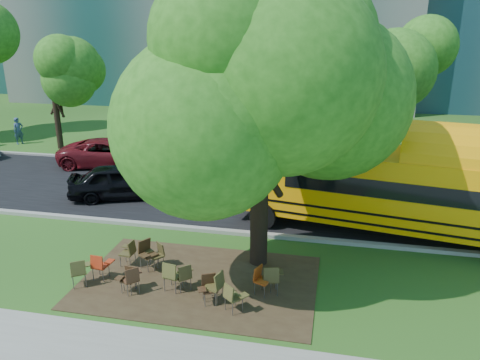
% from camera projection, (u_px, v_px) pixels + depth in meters
% --- Properties ---
extents(ground, '(160.00, 160.00, 0.00)m').
position_uv_depth(ground, '(173.00, 270.00, 14.73)').
color(ground, '#224816').
rests_on(ground, ground).
extents(dirt_patch, '(7.00, 4.50, 0.03)m').
position_uv_depth(dirt_patch, '(199.00, 281.00, 14.07)').
color(dirt_patch, '#382819').
rests_on(dirt_patch, ground).
extents(asphalt_road, '(80.00, 8.00, 0.04)m').
position_uv_depth(asphalt_road, '(225.00, 194.00, 21.22)').
color(asphalt_road, black).
rests_on(asphalt_road, ground).
extents(kerb_near, '(80.00, 0.25, 0.14)m').
position_uv_depth(kerb_near, '(200.00, 229.00, 17.49)').
color(kerb_near, gray).
rests_on(kerb_near, ground).
extents(kerb_far, '(80.00, 0.25, 0.14)m').
position_uv_depth(kerb_far, '(243.00, 167.00, 25.01)').
color(kerb_far, gray).
rests_on(kerb_far, ground).
extents(bg_tree_0, '(5.20, 5.20, 7.18)m').
position_uv_depth(bg_tree_0, '(52.00, 73.00, 27.69)').
color(bg_tree_0, black).
rests_on(bg_tree_0, ground).
extents(bg_tree_2, '(4.80, 4.80, 6.62)m').
position_uv_depth(bg_tree_2, '(181.00, 77.00, 29.21)').
color(bg_tree_2, black).
rests_on(bg_tree_2, ground).
extents(bg_tree_3, '(5.60, 5.60, 7.84)m').
position_uv_depth(bg_tree_3, '(403.00, 71.00, 24.55)').
color(bg_tree_3, black).
rests_on(bg_tree_3, ground).
extents(main_tree, '(7.20, 7.20, 8.90)m').
position_uv_depth(main_tree, '(261.00, 100.00, 13.51)').
color(main_tree, black).
rests_on(main_tree, ground).
extents(school_bus, '(12.83, 4.70, 3.08)m').
position_uv_depth(school_bus, '(430.00, 192.00, 16.33)').
color(school_bus, '#FFA108').
rests_on(school_bus, ground).
extents(chair_0, '(0.60, 0.75, 0.90)m').
position_uv_depth(chair_0, '(79.00, 270.00, 13.64)').
color(chair_0, brown).
rests_on(chair_0, ground).
extents(chair_1, '(0.59, 0.51, 0.87)m').
position_uv_depth(chair_1, '(100.00, 264.00, 14.00)').
color(chair_1, '#B22E13').
rests_on(chair_1, ground).
extents(chair_2, '(0.58, 0.74, 0.86)m').
position_uv_depth(chair_2, '(132.00, 277.00, 13.29)').
color(chair_2, '#512F1D').
rests_on(chair_2, ground).
extents(chair_3, '(0.54, 0.46, 0.77)m').
position_uv_depth(chair_3, '(128.00, 277.00, 13.42)').
color(chair_3, '#432A17').
rests_on(chair_3, ground).
extents(chair_4, '(0.70, 0.56, 0.95)m').
position_uv_depth(chair_4, '(173.00, 274.00, 13.38)').
color(chair_4, brown).
rests_on(chair_4, ground).
extents(chair_5, '(0.58, 0.68, 0.85)m').
position_uv_depth(chair_5, '(208.00, 286.00, 12.87)').
color(chair_5, '#412717').
rests_on(chair_5, ground).
extents(chair_6, '(0.58, 0.74, 0.95)m').
position_uv_depth(chair_6, '(216.00, 283.00, 12.87)').
color(chair_6, brown).
rests_on(chair_6, ground).
extents(chair_7, '(0.73, 0.58, 0.85)m').
position_uv_depth(chair_7, '(233.00, 295.00, 12.42)').
color(chair_7, brown).
rests_on(chair_7, ground).
extents(chair_8, '(0.51, 0.59, 0.87)m').
position_uv_depth(chair_8, '(129.00, 251.00, 14.84)').
color(chair_8, '#48401F').
rests_on(chair_8, ground).
extents(chair_9, '(0.72, 0.57, 0.83)m').
position_uv_depth(chair_9, '(157.00, 253.00, 14.75)').
color(chair_9, '#48401F').
rests_on(chair_9, ground).
extents(chair_10, '(0.64, 0.81, 0.96)m').
position_uv_depth(chair_10, '(147.00, 252.00, 14.64)').
color(chair_10, '#3E2A16').
rests_on(chair_10, ground).
extents(chair_11, '(0.58, 0.73, 0.85)m').
position_uv_depth(chair_11, '(184.00, 274.00, 13.45)').
color(chair_11, '#4A4220').
rests_on(chair_11, ground).
extents(chair_12, '(0.55, 0.69, 0.85)m').
position_uv_depth(chair_12, '(261.00, 278.00, 13.26)').
color(chair_12, '#B24513').
rests_on(chair_12, ground).
extents(chair_13, '(0.64, 0.68, 0.94)m').
position_uv_depth(chair_13, '(272.00, 277.00, 13.21)').
color(chair_13, '#423B1C').
rests_on(chair_13, ground).
extents(black_car, '(4.86, 3.26, 1.54)m').
position_uv_depth(black_car, '(122.00, 181.00, 20.60)').
color(black_car, black).
rests_on(black_car, ground).
extents(bg_car_red, '(5.67, 3.36, 1.48)m').
position_uv_depth(bg_car_red, '(110.00, 153.00, 25.27)').
color(bg_car_red, '#5D1016').
rests_on(bg_car_red, ground).
extents(pedestrian_a, '(0.66, 0.74, 1.71)m').
position_uv_depth(pedestrian_a, '(19.00, 131.00, 29.92)').
color(pedestrian_a, navy).
rests_on(pedestrian_a, ground).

